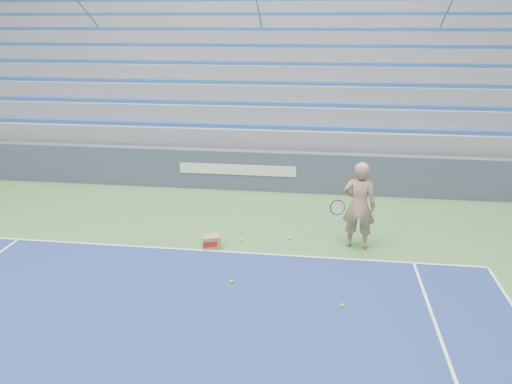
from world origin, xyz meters
TOP-DOWN VIEW (x-y plane):
  - sponsor_barrier at (0.00, 15.88)m, footprint 30.00×0.32m
  - bleachers at (0.00, 21.60)m, footprint 31.00×9.15m
  - tennis_player at (3.05, 12.51)m, footprint 0.97×0.89m
  - ball_box at (0.09, 12.06)m, footprint 0.43×0.38m
  - tennis_ball_0 at (0.76, 10.66)m, footprint 0.07×0.07m
  - tennis_ball_1 at (1.63, 12.66)m, footprint 0.07×0.07m
  - tennis_ball_2 at (0.64, 12.44)m, footprint 0.07×0.07m
  - tennis_ball_3 at (2.70, 10.12)m, footprint 0.07×0.07m

SIDE VIEW (x-z plane):
  - tennis_ball_0 at x=0.76m, z-range 0.00..0.07m
  - tennis_ball_1 at x=1.63m, z-range 0.00..0.07m
  - tennis_ball_2 at x=0.64m, z-range 0.00..0.07m
  - tennis_ball_3 at x=2.70m, z-range 0.00..0.07m
  - ball_box at x=0.09m, z-range 0.00..0.27m
  - sponsor_barrier at x=0.00m, z-range 0.00..1.10m
  - tennis_player at x=3.05m, z-range 0.00..1.83m
  - bleachers at x=0.00m, z-range -1.29..6.01m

